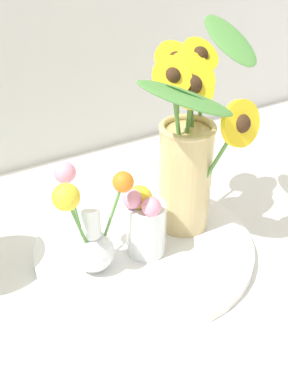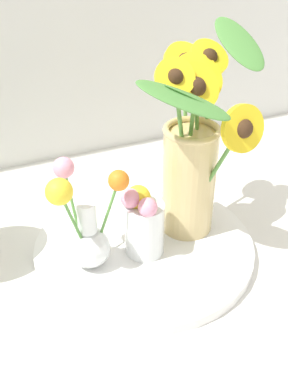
{
  "view_description": "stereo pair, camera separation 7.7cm",
  "coord_description": "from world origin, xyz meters",
  "px_view_note": "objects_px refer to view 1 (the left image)",
  "views": [
    {
      "loc": [
        -0.35,
        -0.48,
        0.55
      ],
      "look_at": [
        -0.02,
        0.07,
        0.13
      ],
      "focal_mm": 42.0,
      "sensor_mm": 36.0,
      "label": 1
    },
    {
      "loc": [
        -0.28,
        -0.52,
        0.55
      ],
      "look_at": [
        -0.02,
        0.07,
        0.13
      ],
      "focal_mm": 42.0,
      "sensor_mm": 36.0,
      "label": 2
    }
  ],
  "objects_px": {
    "serving_tray": "(144,246)",
    "mason_jar_sunflowers": "(188,151)",
    "vase_bulb_right": "(90,232)",
    "vase_small_center": "(145,221)"
  },
  "relations": [
    {
      "from": "serving_tray",
      "to": "mason_jar_sunflowers",
      "type": "distance_m",
      "value": 0.19
    },
    {
      "from": "mason_jar_sunflowers",
      "to": "vase_bulb_right",
      "type": "relative_size",
      "value": 1.93
    },
    {
      "from": "vase_small_center",
      "to": "vase_bulb_right",
      "type": "xyz_separation_m",
      "value": [
        -0.1,
        0.0,
        0.01
      ]
    },
    {
      "from": "serving_tray",
      "to": "vase_bulb_right",
      "type": "bearing_deg",
      "value": -171.06
    },
    {
      "from": "serving_tray",
      "to": "vase_bulb_right",
      "type": "relative_size",
      "value": 2.08
    },
    {
      "from": "serving_tray",
      "to": "vase_small_center",
      "type": "relative_size",
      "value": 3.01
    },
    {
      "from": "mason_jar_sunflowers",
      "to": "serving_tray",
      "type": "bearing_deg",
      "value": -173.14
    },
    {
      "from": "mason_jar_sunflowers",
      "to": "vase_small_center",
      "type": "height_order",
      "value": "mason_jar_sunflowers"
    },
    {
      "from": "serving_tray",
      "to": "mason_jar_sunflowers",
      "type": "relative_size",
      "value": 1.08
    },
    {
      "from": "serving_tray",
      "to": "vase_bulb_right",
      "type": "xyz_separation_m",
      "value": [
        -0.11,
        -0.02,
        0.09
      ]
    }
  ]
}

